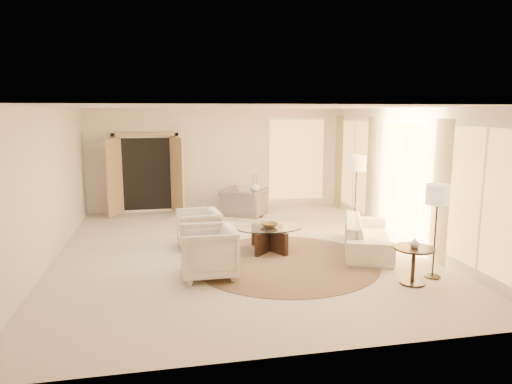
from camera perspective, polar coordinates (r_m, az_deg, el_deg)
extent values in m
cube|color=beige|center=(9.12, -1.99, -7.41)|extent=(7.00, 8.00, 0.02)
cube|color=white|center=(8.70, -2.10, 10.54)|extent=(7.00, 8.00, 0.02)
cube|color=silver|center=(12.73, -4.96, 4.05)|extent=(7.00, 0.04, 2.80)
cube|color=silver|center=(4.97, 5.45, -5.47)|extent=(7.00, 0.04, 2.80)
cube|color=silver|center=(8.94, -24.78, 0.60)|extent=(0.04, 8.00, 2.80)
cube|color=silver|center=(9.97, 18.24, 1.91)|extent=(0.04, 8.00, 2.80)
cube|color=tan|center=(12.59, -13.51, 2.28)|extent=(1.80, 0.12, 2.16)
cube|color=tan|center=(12.39, -17.24, 1.75)|extent=(0.35, 0.66, 2.00)
cube|color=tan|center=(12.32, -9.83, 2.01)|extent=(0.35, 0.66, 2.00)
cylinder|color=#412C20|center=(8.46, 3.60, -8.70)|extent=(3.67, 3.67, 0.01)
imported|color=silver|center=(9.30, 13.76, -5.23)|extent=(1.61, 2.35, 0.64)
imported|color=silver|center=(9.32, -7.20, -4.34)|extent=(0.84, 0.89, 0.84)
imported|color=silver|center=(7.66, -5.99, -7.15)|extent=(0.86, 0.91, 0.93)
imported|color=gray|center=(12.07, -1.52, -0.71)|extent=(1.28, 1.17, 0.94)
cube|color=black|center=(9.05, 1.65, -6.00)|extent=(0.56, 0.92, 0.44)
cube|color=black|center=(9.05, 1.65, -6.00)|extent=(0.73, 0.81, 0.44)
cylinder|color=white|center=(8.98, 1.66, -4.43)|extent=(1.47, 1.47, 0.02)
cylinder|color=black|center=(7.87, 18.93, -10.67)|extent=(0.40, 0.40, 0.03)
cylinder|color=black|center=(7.77, 19.05, -8.74)|extent=(0.06, 0.06, 0.57)
cylinder|color=black|center=(7.69, 19.17, -6.67)|extent=(0.64, 0.64, 0.03)
cylinder|color=black|center=(11.98, -0.13, -3.01)|extent=(0.43, 0.43, 0.03)
cylinder|color=black|center=(11.91, -0.14, -1.60)|extent=(0.06, 0.06, 0.61)
cylinder|color=white|center=(11.85, -0.14, -0.11)|extent=(0.56, 0.56, 0.03)
cylinder|color=black|center=(10.97, 12.18, -4.47)|extent=(0.30, 0.30, 0.03)
cylinder|color=black|center=(10.81, 12.33, -0.76)|extent=(0.03, 0.03, 1.48)
cylinder|color=beige|center=(10.69, 12.49, 3.57)|extent=(0.42, 0.42, 0.36)
cylinder|color=black|center=(8.26, 21.15, -9.82)|extent=(0.27, 0.27, 0.03)
cylinder|color=black|center=(8.07, 21.45, -5.46)|extent=(0.03, 0.03, 1.33)
cylinder|color=beige|center=(7.91, 21.79, -0.28)|extent=(0.38, 0.38, 0.32)
imported|color=brown|center=(8.97, 1.66, -4.13)|extent=(0.41, 0.41, 0.08)
imported|color=white|center=(7.66, 19.21, -6.03)|extent=(0.16, 0.16, 0.16)
imported|color=white|center=(11.83, -0.14, 0.60)|extent=(0.27, 0.27, 0.28)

